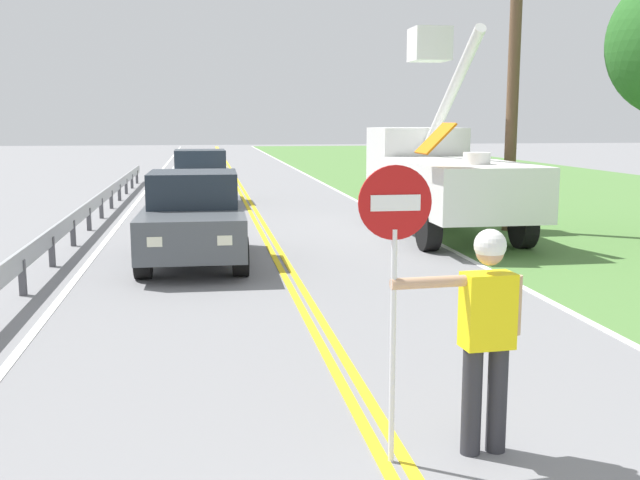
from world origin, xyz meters
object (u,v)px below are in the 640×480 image
(utility_pole_near, at_px, (514,51))
(oncoming_sedan_nearest, at_px, (194,219))
(utility_bucket_truck, at_px, (439,174))
(oncoming_sedan_second, at_px, (201,177))
(stop_sign_paddle, at_px, (394,248))
(flagger_worker, at_px, (486,327))

(utility_pole_near, bearing_deg, oncoming_sedan_nearest, -158.03)
(utility_bucket_truck, relative_size, oncoming_sedan_second, 1.65)
(stop_sign_paddle, height_order, oncoming_sedan_nearest, stop_sign_paddle)
(oncoming_sedan_nearest, bearing_deg, utility_pole_near, 21.97)
(oncoming_sedan_nearest, xyz_separation_m, oncoming_sedan_second, (0.11, 10.47, 0.00))
(oncoming_sedan_second, bearing_deg, flagger_worker, -83.25)
(stop_sign_paddle, xyz_separation_m, utility_pole_near, (5.90, 11.64, 2.55))
(stop_sign_paddle, xyz_separation_m, utility_bucket_truck, (4.16, 11.74, -0.31))
(utility_bucket_truck, relative_size, oncoming_sedan_nearest, 1.65)
(stop_sign_paddle, relative_size, utility_pole_near, 0.29)
(oncoming_sedan_nearest, height_order, utility_pole_near, utility_pole_near)
(flagger_worker, distance_m, utility_bucket_truck, 12.17)
(flagger_worker, xyz_separation_m, utility_pole_near, (5.14, 11.59, 3.21))
(utility_bucket_truck, xyz_separation_m, utility_pole_near, (1.75, -0.10, 2.86))
(utility_bucket_truck, distance_m, utility_pole_near, 3.35)
(oncoming_sedan_nearest, bearing_deg, oncoming_sedan_second, 89.39)
(stop_sign_paddle, relative_size, utility_bucket_truck, 0.34)
(oncoming_sedan_second, relative_size, utility_pole_near, 0.51)
(flagger_worker, height_order, stop_sign_paddle, stop_sign_paddle)
(flagger_worker, distance_m, stop_sign_paddle, 1.02)
(flagger_worker, bearing_deg, stop_sign_paddle, -175.93)
(oncoming_sedan_nearest, distance_m, oncoming_sedan_second, 10.47)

